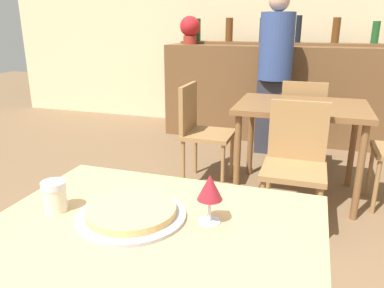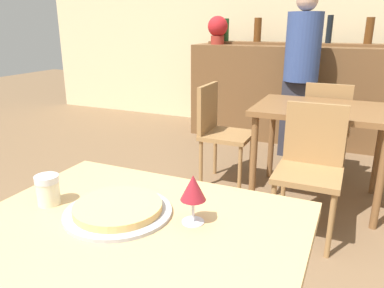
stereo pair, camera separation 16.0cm
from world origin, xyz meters
name	(u,v)px [view 1 (the left image)]	position (x,y,z in m)	size (l,w,h in m)	color
wall_back	(284,18)	(0.00, 4.12, 1.40)	(8.00, 0.05, 2.80)	beige
dining_table_near	(150,254)	(0.00, 0.00, 0.66)	(1.03, 0.82, 0.74)	tan
dining_table_far	(301,116)	(0.36, 2.03, 0.65)	(0.97, 0.73, 0.75)	brown
bar_counter	(275,93)	(0.00, 3.61, 0.55)	(2.60, 0.56, 1.09)	brown
bar_back_shelf	(278,38)	(-0.02, 3.75, 1.17)	(2.39, 0.24, 0.33)	brown
chair_far_side_front	(295,158)	(0.36, 1.49, 0.50)	(0.40, 0.40, 0.86)	olive
chair_far_side_back	(302,119)	(0.36, 2.57, 0.50)	(0.40, 0.40, 0.86)	olive
chair_far_side_left	(200,127)	(-0.45, 2.03, 0.50)	(0.40, 0.40, 0.86)	olive
pizza_tray	(131,213)	(-0.09, 0.06, 0.76)	(0.35, 0.35, 0.04)	#A3A3A8
cheese_shaker	(55,196)	(-0.35, 0.02, 0.79)	(0.08, 0.08, 0.10)	beige
person_standing	(275,69)	(0.04, 3.03, 0.89)	(0.34, 0.34, 1.64)	#2D2D38
wine_glass	(210,189)	(0.16, 0.11, 0.86)	(0.08, 0.08, 0.16)	silver
potted_plant	(190,28)	(-1.05, 3.56, 1.28)	(0.24, 0.24, 0.33)	maroon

